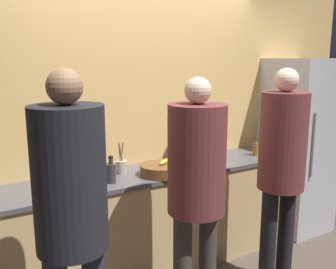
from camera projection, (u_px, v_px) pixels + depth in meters
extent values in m
cube|color=#E0B266|center=(141.00, 123.00, 3.46)|extent=(5.20, 0.06, 2.60)
cube|color=tan|center=(157.00, 220.00, 3.39)|extent=(2.75, 0.57, 0.89)
cube|color=#4C4C51|center=(156.00, 171.00, 3.30)|extent=(2.78, 0.60, 0.03)
cube|color=#B7B7BC|center=(297.00, 146.00, 4.11)|extent=(0.60, 0.66, 1.89)
cylinder|color=#99999E|center=(313.00, 145.00, 3.72)|extent=(0.02, 0.02, 0.66)
cylinder|color=black|center=(70.00, 179.00, 1.94)|extent=(0.38, 0.38, 0.77)
sphere|color=#936B4C|center=(65.00, 87.00, 1.85)|extent=(0.18, 0.18, 0.18)
cylinder|color=#38332D|center=(207.00, 263.00, 2.72)|extent=(0.13, 0.13, 0.85)
cylinder|color=brown|center=(197.00, 159.00, 2.51)|extent=(0.40, 0.40, 0.74)
sphere|color=beige|center=(198.00, 90.00, 2.42)|extent=(0.18, 0.18, 0.18)
cylinder|color=black|center=(268.00, 241.00, 3.02)|extent=(0.13, 0.13, 0.87)
cylinder|color=black|center=(285.00, 235.00, 3.12)|extent=(0.13, 0.13, 0.87)
cylinder|color=brown|center=(283.00, 141.00, 2.91)|extent=(0.37, 0.37, 0.76)
sphere|color=beige|center=(287.00, 80.00, 2.81)|extent=(0.18, 0.18, 0.18)
cylinder|color=brown|center=(160.00, 170.00, 3.13)|extent=(0.34, 0.34, 0.09)
ellipsoid|color=yellow|center=(164.00, 162.00, 3.14)|extent=(0.15, 0.12, 0.04)
cylinder|color=#ADA393|center=(121.00, 167.00, 3.17)|extent=(0.09, 0.09, 0.11)
cylinder|color=#99754C|center=(120.00, 156.00, 3.14)|extent=(0.01, 0.05, 0.23)
cylinder|color=#99754C|center=(122.00, 155.00, 3.15)|extent=(0.03, 0.04, 0.23)
cylinder|color=#99754C|center=(122.00, 156.00, 3.14)|extent=(0.05, 0.01, 0.23)
cylinder|color=brown|center=(255.00, 149.00, 3.76)|extent=(0.05, 0.05, 0.13)
cylinder|color=brown|center=(256.00, 141.00, 3.74)|extent=(0.02, 0.02, 0.04)
cylinder|color=black|center=(256.00, 139.00, 3.74)|extent=(0.03, 0.03, 0.01)
cylinder|color=#333338|center=(111.00, 173.00, 2.93)|extent=(0.08, 0.08, 0.15)
cylinder|color=#333338|center=(111.00, 161.00, 2.91)|extent=(0.03, 0.03, 0.05)
cylinder|color=black|center=(111.00, 157.00, 2.90)|extent=(0.04, 0.04, 0.02)
cylinder|color=white|center=(51.00, 186.00, 2.73)|extent=(0.09, 0.09, 0.09)
cylinder|color=#9E6042|center=(177.00, 155.00, 3.59)|extent=(0.11, 0.11, 0.10)
sphere|color=#2D6B33|center=(177.00, 144.00, 3.57)|extent=(0.14, 0.14, 0.14)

